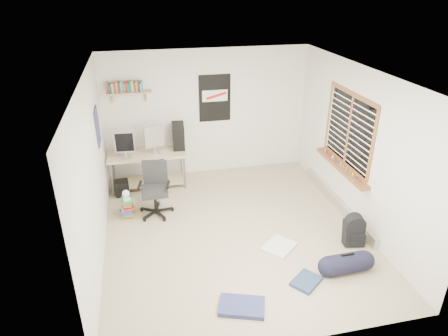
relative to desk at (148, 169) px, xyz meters
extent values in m
cube|color=gray|center=(1.24, -1.83, -0.37)|extent=(4.00, 4.50, 0.01)
cube|color=white|center=(1.24, -1.83, 2.14)|extent=(4.00, 4.50, 0.01)
cube|color=silver|center=(1.24, 0.42, 0.89)|extent=(4.00, 0.01, 2.50)
cube|color=silver|center=(-0.77, -1.83, 0.89)|extent=(0.01, 4.50, 2.50)
cube|color=silver|center=(3.24, -1.83, 0.89)|extent=(0.01, 4.50, 2.50)
cube|color=tan|center=(0.00, 0.00, 0.00)|extent=(1.58, 1.09, 0.66)
cube|color=#B4B3B9|center=(-0.38, -0.16, 0.49)|extent=(0.36, 0.11, 0.39)
cube|color=#97979C|center=(0.16, -0.04, 0.50)|extent=(0.39, 0.21, 0.41)
cube|color=black|center=(0.62, 0.17, 0.54)|extent=(0.26, 0.48, 0.49)
cube|color=black|center=(0.11, -0.26, 0.31)|extent=(0.41, 0.26, 0.02)
cube|color=black|center=(-0.51, 0.17, 0.39)|extent=(0.12, 0.12, 0.19)
cube|color=black|center=(0.58, 0.09, 0.38)|extent=(0.10, 0.10, 0.17)
cube|color=#252527|center=(0.06, -1.06, 0.12)|extent=(0.71, 0.71, 0.92)
cube|color=tan|center=(-0.21, 0.31, 1.42)|extent=(0.80, 0.22, 0.24)
cube|color=black|center=(1.39, 0.40, 1.19)|extent=(0.62, 0.03, 0.92)
cube|color=navy|center=(-0.75, -0.63, 1.14)|extent=(0.02, 0.42, 0.60)
cube|color=brown|center=(3.19, -1.53, 1.08)|extent=(0.10, 1.50, 1.26)
cube|color=#B7B2A8|center=(3.19, -1.53, -0.28)|extent=(0.08, 2.50, 0.18)
cube|color=black|center=(2.92, -2.56, -0.16)|extent=(0.34, 0.29, 0.40)
cylinder|color=black|center=(2.51, -3.13, -0.22)|extent=(0.29, 0.29, 0.56)
cube|color=silver|center=(1.80, -2.41, -0.34)|extent=(0.60, 0.59, 0.04)
cube|color=navy|center=(0.94, -3.47, -0.33)|extent=(0.64, 0.52, 0.06)
cube|color=navy|center=(1.89, -3.22, -0.34)|extent=(0.49, 0.47, 0.05)
cube|color=brown|center=(-0.42, -1.05, -0.21)|extent=(0.47, 0.41, 0.28)
cube|color=white|center=(-0.40, -1.07, 0.02)|extent=(0.17, 0.24, 0.22)
cube|color=black|center=(-0.51, -0.25, -0.22)|extent=(0.27, 0.27, 0.28)
camera|label=1|loc=(-0.06, -7.01, 3.32)|focal=32.00mm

